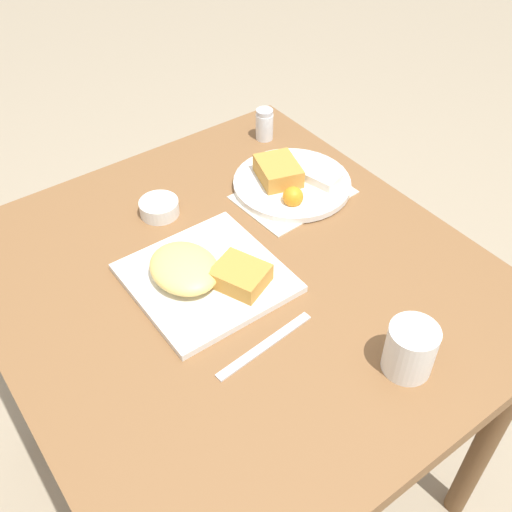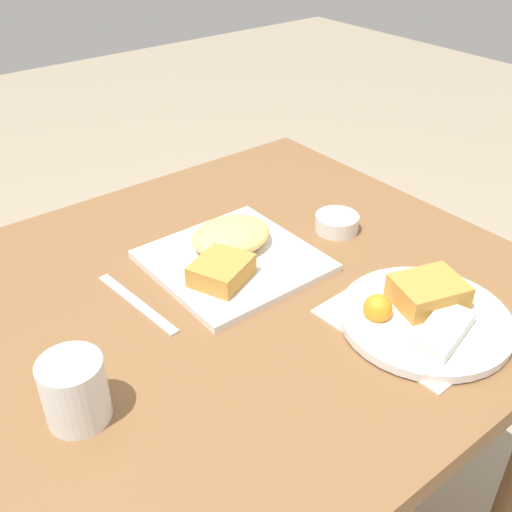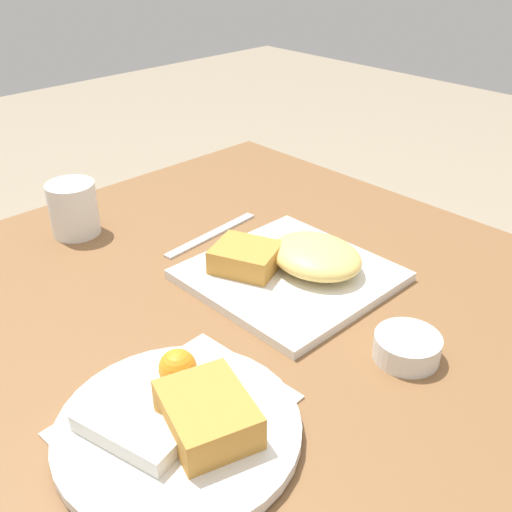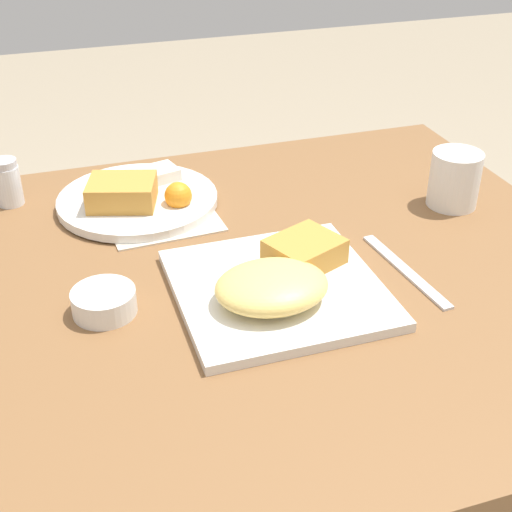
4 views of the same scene
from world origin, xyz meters
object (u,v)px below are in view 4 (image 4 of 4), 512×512
object	(u,v)px
plate_oval_far	(137,196)
butter_knife	(405,270)
salt_shaker	(8,185)
sauce_ramekin	(104,301)
plate_square_near	(279,283)
coffee_mug	(455,179)

from	to	relation	value
plate_oval_far	butter_knife	distance (m)	0.45
plate_oval_far	butter_knife	bearing A→B (deg)	-44.14
salt_shaker	butter_knife	xyz separation A→B (m)	(0.52, -0.38, -0.03)
plate_oval_far	sauce_ramekin	size ratio (longest dim) A/B	3.16
plate_oval_far	butter_knife	xyz separation A→B (m)	(0.32, -0.31, -0.02)
salt_shaker	butter_knife	distance (m)	0.64
plate_square_near	plate_oval_far	bearing A→B (deg)	112.89
salt_shaker	coffee_mug	distance (m)	0.72
plate_square_near	salt_shaker	world-z (taller)	salt_shaker
butter_knife	coffee_mug	size ratio (longest dim) A/B	2.23
sauce_ramekin	salt_shaker	size ratio (longest dim) A/B	1.06
plate_square_near	butter_knife	distance (m)	0.19
plate_square_near	sauce_ramekin	world-z (taller)	plate_square_near
plate_square_near	salt_shaker	distance (m)	0.51
sauce_ramekin	butter_knife	bearing A→B (deg)	-4.54
plate_square_near	plate_oval_far	distance (m)	0.34
plate_square_near	sauce_ramekin	size ratio (longest dim) A/B	3.24
plate_square_near	butter_knife	size ratio (longest dim) A/B	1.31
plate_square_near	plate_oval_far	world-z (taller)	plate_square_near
butter_knife	coffee_mug	xyz separation A→B (m)	(0.17, 0.16, 0.04)
salt_shaker	plate_square_near	bearing A→B (deg)	-49.79
plate_square_near	coffee_mug	world-z (taller)	coffee_mug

